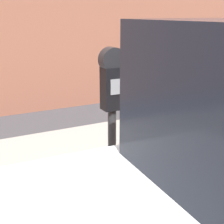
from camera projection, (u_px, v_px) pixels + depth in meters
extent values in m
cube|color=#ADAAA3|center=(66.00, 174.00, 3.83)|extent=(24.00, 2.80, 0.10)
cylinder|color=#2D2D30|center=(112.00, 165.00, 2.83)|extent=(0.07, 0.07, 1.06)
cube|color=black|center=(112.00, 88.00, 2.61)|extent=(0.17, 0.13, 0.36)
cube|color=gray|center=(116.00, 87.00, 2.54)|extent=(0.09, 0.01, 0.13)
cylinder|color=black|center=(112.00, 60.00, 2.54)|extent=(0.21, 0.10, 0.21)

